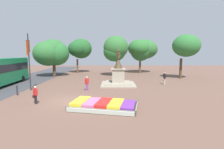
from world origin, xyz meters
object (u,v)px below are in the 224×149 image
Objects in this scene: city_bus at (0,71)px; pedestrian_with_handbag at (35,94)px; pedestrian_near_planter at (165,77)px; kerb_bollard_north at (17,90)px; flower_planter at (103,105)px; statue_monument at (118,77)px; pedestrian_crossing_plaza at (87,82)px; banner_pole at (29,60)px.

pedestrian_with_handbag is at bearing -44.28° from city_bus.
pedestrian_near_planter is 17.72m from kerb_bollard_north.
kerb_bollard_north is at bearing 155.51° from flower_planter.
city_bus is (-15.07, -1.04, 0.92)m from statue_monument.
pedestrian_crossing_plaza is at bearing -11.99° from city_bus.
statue_monument reaches higher than city_bus.
banner_pole is 6.65m from pedestrian_with_handbag.
flower_planter is 0.51× the size of city_bus.
pedestrian_with_handbag reaches higher than flower_planter.
kerb_bollard_north is (4.69, -4.73, -1.46)m from city_bus.
banner_pole reaches higher than statue_monument.
pedestrian_near_planter is (6.26, 0.29, -0.10)m from statue_monument.
banner_pole is at bearing 143.39° from flower_planter.
flower_planter is at bearing -32.86° from city_bus.
pedestrian_with_handbag is at bearing 168.87° from flower_planter.
banner_pole is 5.65m from city_bus.
flower_planter is 5.92m from pedestrian_with_handbag.
pedestrian_near_planter reaches higher than kerb_bollard_north.
city_bus is at bearing 134.74° from kerb_bollard_north.
banner_pole reaches higher than pedestrian_near_planter.
pedestrian_with_handbag is at bearing -42.78° from kerb_bollard_north.
flower_planter is 5.32× the size of kerb_bollard_north.
pedestrian_with_handbag is 6.34m from pedestrian_crossing_plaza.
pedestrian_with_handbag is 4.34m from kerb_bollard_north.
banner_pole is 4.17× the size of pedestrian_with_handbag.
banner_pole reaches higher than flower_planter.
city_bus is at bearing 154.66° from banner_pole.
flower_planter is at bearing -127.15° from pedestrian_near_planter.
statue_monument is 6.27m from pedestrian_near_planter.
statue_monument is 2.90× the size of pedestrian_crossing_plaza.
statue_monument is 3.06× the size of pedestrian_with_handbag.
kerb_bollard_north is at bearing 137.22° from pedestrian_with_handbag.
kerb_bollard_north is at bearing -45.26° from city_bus.
statue_monument reaches higher than pedestrian_crossing_plaza.
statue_monument is at bearing 18.39° from banner_pole.
city_bus is at bearing -176.04° from statue_monument.
pedestrian_near_planter is at bearing 2.66° from statue_monument.
pedestrian_crossing_plaza reaches higher than flower_planter.
pedestrian_with_handbag reaches higher than kerb_bollard_north.
statue_monument is 0.73× the size of banner_pole.
pedestrian_crossing_plaza is at bearing 18.92° from kerb_bollard_north.
banner_pole is (-10.15, -3.37, 2.41)m from statue_monument.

